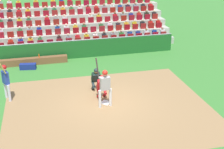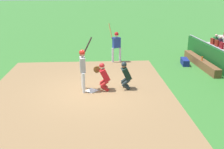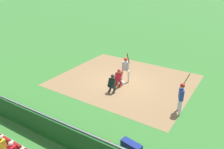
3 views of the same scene
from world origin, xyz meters
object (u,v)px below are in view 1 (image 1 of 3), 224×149
(batter_at_plate, at_px, (105,84))
(home_plate_umpire, at_px, (96,78))
(dugout_bench, at_px, (34,61))
(catcher_crouching, at_px, (102,85))
(home_plate_marker, at_px, (106,102))
(equipment_duffel_bag, at_px, (28,66))
(water_bottle_on_bench, at_px, (39,56))
(on_deck_batter, at_px, (5,78))

(batter_at_plate, distance_m, home_plate_umpire, 1.94)
(home_plate_umpire, xyz_separation_m, dugout_bench, (3.09, -4.82, -0.48))
(batter_at_plate, bearing_deg, catcher_crouching, -93.00)
(home_plate_marker, xyz_separation_m, dugout_bench, (3.24, -6.35, 0.20))
(home_plate_marker, relative_size, equipment_duffel_bag, 0.45)
(home_plate_umpire, bearing_deg, water_bottle_on_bench, -59.87)
(batter_at_plate, xyz_separation_m, water_bottle_on_bench, (2.77, -6.60, -0.61))
(home_plate_marker, bearing_deg, water_bottle_on_bench, -65.18)
(home_plate_marker, relative_size, batter_at_plate, 0.19)
(batter_at_plate, height_order, home_plate_umpire, batter_at_plate)
(catcher_crouching, height_order, water_bottle_on_bench, catcher_crouching)
(home_plate_marker, distance_m, on_deck_batter, 4.99)
(batter_at_plate, distance_m, catcher_crouching, 1.00)
(catcher_crouching, height_order, equipment_duffel_bag, catcher_crouching)
(batter_at_plate, relative_size, home_plate_umpire, 1.83)
(dugout_bench, bearing_deg, on_deck_batter, 74.06)
(catcher_crouching, bearing_deg, home_plate_marker, 97.65)
(water_bottle_on_bench, relative_size, on_deck_batter, 0.10)
(catcher_crouching, distance_m, home_plate_umpire, 1.00)
(home_plate_marker, distance_m, equipment_duffel_bag, 6.62)
(home_plate_umpire, xyz_separation_m, on_deck_batter, (4.45, -0.03, 0.45))
(dugout_bench, relative_size, equipment_duffel_bag, 4.35)
(catcher_crouching, relative_size, home_plate_umpire, 1.00)
(home_plate_marker, xyz_separation_m, catcher_crouching, (0.07, -0.53, 0.70))
(catcher_crouching, height_order, dugout_bench, catcher_crouching)
(catcher_crouching, bearing_deg, water_bottle_on_bench, -63.75)
(home_plate_umpire, bearing_deg, catcher_crouching, 94.51)
(home_plate_umpire, relative_size, on_deck_batter, 0.55)
(home_plate_umpire, height_order, water_bottle_on_bench, home_plate_umpire)
(batter_at_plate, bearing_deg, on_deck_batter, -23.12)
(home_plate_umpire, xyz_separation_m, water_bottle_on_bench, (2.74, -4.72, -0.14))
(home_plate_marker, distance_m, dugout_bench, 7.13)
(home_plate_marker, height_order, dugout_bench, dugout_bench)
(home_plate_umpire, bearing_deg, home_plate_marker, 95.61)
(catcher_crouching, bearing_deg, batter_at_plate, 87.00)
(home_plate_umpire, height_order, equipment_duffel_bag, home_plate_umpire)
(catcher_crouching, distance_m, equipment_duffel_bag, 6.16)
(dugout_bench, bearing_deg, catcher_crouching, 118.59)
(catcher_crouching, distance_m, dugout_bench, 6.64)
(on_deck_batter, bearing_deg, dugout_bench, -105.94)
(equipment_duffel_bag, relative_size, on_deck_batter, 0.42)
(home_plate_marker, xyz_separation_m, water_bottle_on_bench, (2.89, -6.25, 0.54))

